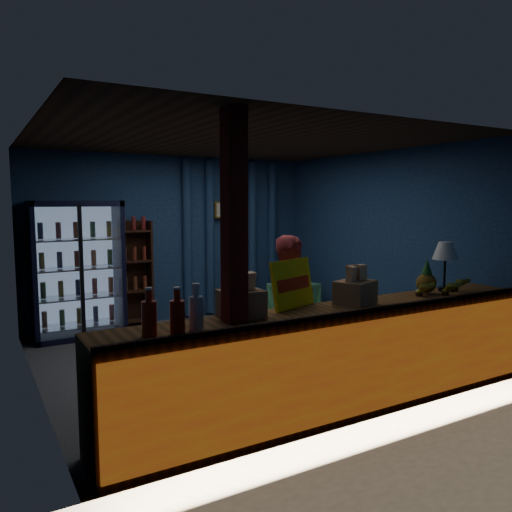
{
  "coord_description": "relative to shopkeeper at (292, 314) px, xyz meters",
  "views": [
    {
      "loc": [
        -2.82,
        -5.3,
        1.9
      ],
      "look_at": [
        0.12,
        -0.2,
        1.24
      ],
      "focal_mm": 35.0,
      "sensor_mm": 36.0,
      "label": 1
    }
  ],
  "objects": [
    {
      "name": "table_lamp",
      "position": [
        1.58,
        -0.5,
        0.57
      ],
      "size": [
        0.27,
        0.27,
        0.52
      ],
      "color": "black",
      "rests_on": "counter"
    },
    {
      "name": "pineapple",
      "position": [
        1.3,
        -0.52,
        0.31
      ],
      "size": [
        0.2,
        0.2,
        0.35
      ],
      "color": "#885C18",
      "rests_on": "counter"
    },
    {
      "name": "bottle_shelf",
      "position": [
        -0.6,
        3.36,
        0.01
      ],
      "size": [
        0.5,
        0.28,
        1.6
      ],
      "color": "#3D2113",
      "rests_on": "ground"
    },
    {
      "name": "beverage_cooler",
      "position": [
        -1.45,
        3.22,
        0.15
      ],
      "size": [
        1.2,
        0.62,
        1.9
      ],
      "color": "black",
      "rests_on": "ground"
    },
    {
      "name": "green_chair",
      "position": [
        1.78,
        2.59,
        -0.49
      ],
      "size": [
        0.76,
        0.77,
        0.59
      ],
      "primitive_type": "imported",
      "rotation": [
        0.0,
        0.0,
        3.37
      ],
      "color": "#5DBA79",
      "rests_on": "ground"
    },
    {
      "name": "pastry_tray",
      "position": [
        0.29,
        -0.58,
        0.19
      ],
      "size": [
        0.41,
        0.41,
        0.07
      ],
      "color": "silver",
      "rests_on": "counter"
    },
    {
      "name": "snack_box_centre",
      "position": [
        -0.82,
        -0.47,
        0.3
      ],
      "size": [
        0.36,
        0.3,
        0.36
      ],
      "color": "#9E734C",
      "rests_on": "counter"
    },
    {
      "name": "curtain_folds",
      "position": [
        1.1,
        3.44,
        0.52
      ],
      "size": [
        1.74,
        0.14,
        2.5
      ],
      "color": "navy",
      "rests_on": "room_walls"
    },
    {
      "name": "banana_bunches",
      "position": [
        1.41,
        -0.64,
        0.25
      ],
      "size": [
        0.77,
        0.3,
        0.17
      ],
      "color": "gold",
      "rests_on": "counter"
    },
    {
      "name": "ground",
      "position": [
        0.1,
        1.3,
        -0.78
      ],
      "size": [
        4.6,
        4.6,
        0.0
      ],
      "primitive_type": "plane",
      "color": "#515154",
      "rests_on": "ground"
    },
    {
      "name": "room_walls",
      "position": [
        0.1,
        1.3,
        0.79
      ],
      "size": [
        4.6,
        4.6,
        4.6
      ],
      "color": "navy",
      "rests_on": "ground"
    },
    {
      "name": "side_table",
      "position": [
        1.02,
        2.82,
        -0.56
      ],
      "size": [
        0.57,
        0.5,
        0.52
      ],
      "color": "#3D2113",
      "rests_on": "ground"
    },
    {
      "name": "snack_box_left",
      "position": [
        0.3,
        -0.57,
        0.3
      ],
      "size": [
        0.42,
        0.39,
        0.36
      ],
      "color": "#9E734C",
      "rests_on": "counter"
    },
    {
      "name": "framed_picture",
      "position": [
        0.95,
        3.4,
        0.97
      ],
      "size": [
        0.36,
        0.04,
        0.28
      ],
      "color": "gold",
      "rests_on": "room_walls"
    },
    {
      "name": "shopkeeper",
      "position": [
        0.0,
        0.0,
        0.0
      ],
      "size": [
        0.65,
        0.51,
        1.56
      ],
      "primitive_type": "imported",
      "rotation": [
        0.0,
        0.0,
        0.26
      ],
      "color": "maroon",
      "rests_on": "ground"
    },
    {
      "name": "counter",
      "position": [
        0.1,
        -0.61,
        -0.31
      ],
      "size": [
        4.4,
        0.57,
        0.99
      ],
      "color": "brown",
      "rests_on": "ground"
    },
    {
      "name": "soda_bottles",
      "position": [
        -1.48,
        -0.69,
        0.31
      ],
      "size": [
        0.46,
        0.19,
        0.35
      ],
      "color": "red",
      "rests_on": "counter"
    },
    {
      "name": "yellow_sign",
      "position": [
        -0.26,
        -0.38,
        0.38
      ],
      "size": [
        0.54,
        0.28,
        0.43
      ],
      "color": "#FDFF0D",
      "rests_on": "counter"
    },
    {
      "name": "support_post",
      "position": [
        -0.95,
        -0.6,
        0.52
      ],
      "size": [
        0.16,
        0.16,
        2.6
      ],
      "primitive_type": "cube",
      "color": "maroon",
      "rests_on": "ground"
    }
  ]
}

